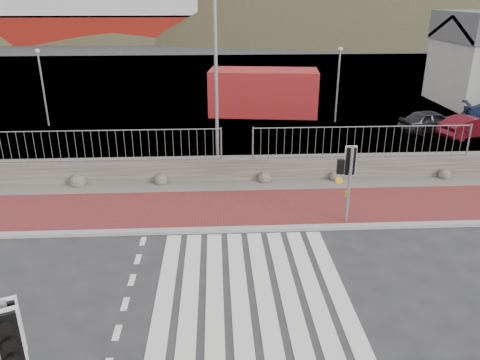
{
  "coord_description": "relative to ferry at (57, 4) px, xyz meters",
  "views": [
    {
      "loc": [
        -0.8,
        -9.73,
        6.76
      ],
      "look_at": [
        -0.11,
        3.0,
        1.69
      ],
      "focal_mm": 35.0,
      "sensor_mm": 36.0,
      "label": 1
    }
  ],
  "objects": [
    {
      "name": "kerb_far",
      "position": [
        24.65,
        -64.9,
        -5.31
      ],
      "size": [
        40.0,
        0.25,
        0.12
      ],
      "primitive_type": "cube",
      "color": "gray",
      "rests_on": "ground"
    },
    {
      "name": "sidewalk_far",
      "position": [
        24.65,
        -63.4,
        -5.32
      ],
      "size": [
        40.0,
        3.0,
        0.08
      ],
      "primitive_type": "cube",
      "color": "maroon",
      "rests_on": "ground"
    },
    {
      "name": "ferry",
      "position": [
        0.0,
        0.0,
        0.0
      ],
      "size": [
        50.0,
        16.0,
        20.0
      ],
      "color": "maroon",
      "rests_on": "ground"
    },
    {
      "name": "shipping_container",
      "position": [
        26.74,
        -49.91,
        -4.04
      ],
      "size": [
        6.62,
        3.42,
        2.64
      ],
      "primitive_type": "cube",
      "rotation": [
        0.0,
        0.0,
        -0.13
      ],
      "color": "maroon",
      "rests_on": "ground"
    },
    {
      "name": "car_b",
      "position": [
        36.7,
        -55.38,
        -4.81
      ],
      "size": [
        3.55,
        2.16,
        1.11
      ],
      "primitive_type": "imported",
      "rotation": [
        0.0,
        0.0,
        1.89
      ],
      "color": "#4E0B14",
      "rests_on": "ground"
    },
    {
      "name": "zebra_crossing",
      "position": [
        24.65,
        -67.9,
        -5.36
      ],
      "size": [
        4.62,
        5.6,
        0.01
      ],
      "color": "silver",
      "rests_on": "ground"
    },
    {
      "name": "ground",
      "position": [
        24.65,
        -67.9,
        -5.36
      ],
      "size": [
        220.0,
        220.0,
        0.0
      ],
      "primitive_type": "plane",
      "color": "#28282B",
      "rests_on": "ground"
    },
    {
      "name": "water",
      "position": [
        24.65,
        -5.0,
        -5.36
      ],
      "size": [
        220.0,
        50.0,
        0.05
      ],
      "primitive_type": "cube",
      "color": "#3F4C54",
      "rests_on": "ground"
    },
    {
      "name": "stone_wall",
      "position": [
        24.65,
        -60.6,
        -4.91
      ],
      "size": [
        40.0,
        0.6,
        0.9
      ],
      "primitive_type": "cube",
      "color": "#47423A",
      "rests_on": "ground"
    },
    {
      "name": "streetlight",
      "position": [
        24.04,
        -59.76,
        -0.86
      ],
      "size": [
        1.66,
        0.64,
        8.01
      ],
      "rotation": [
        0.0,
        0.0,
        0.29
      ],
      "color": "gray",
      "rests_on": "ground"
    },
    {
      "name": "gravel_strip",
      "position": [
        24.65,
        -61.4,
        -5.33
      ],
      "size": [
        40.0,
        1.5,
        0.06
      ],
      "primitive_type": "cube",
      "color": "#59544C",
      "rests_on": "ground"
    },
    {
      "name": "traffic_signal_near",
      "position": [
        20.75,
        -71.9,
        -3.44
      ],
      "size": [
        0.44,
        0.36,
        2.66
      ],
      "rotation": [
        0.0,
        0.0,
        0.41
      ],
      "color": "gray",
      "rests_on": "ground"
    },
    {
      "name": "hills_backdrop",
      "position": [
        31.4,
        20.0,
        -28.42
      ],
      "size": [
        254.0,
        90.0,
        100.0
      ],
      "color": "#343520",
      "rests_on": "ground"
    },
    {
      "name": "traffic_signal_far",
      "position": [
        27.89,
        -64.54,
        -3.52
      ],
      "size": [
        0.6,
        0.22,
        2.55
      ],
      "rotation": [
        0.0,
        0.0,
        3.13
      ],
      "color": "gray",
      "rests_on": "ground"
    },
    {
      "name": "quay",
      "position": [
        24.65,
        -40.0,
        -5.36
      ],
      "size": [
        120.0,
        40.0,
        0.5
      ],
      "primitive_type": "cube",
      "color": "#4C4C4F",
      "rests_on": "ground"
    },
    {
      "name": "car_a",
      "position": [
        35.15,
        -54.28,
        -4.79
      ],
      "size": [
        3.59,
        2.06,
        1.15
      ],
      "primitive_type": "imported",
      "rotation": [
        0.0,
        0.0,
        1.79
      ],
      "color": "black",
      "rests_on": "ground"
    },
    {
      "name": "railing",
      "position": [
        24.65,
        -60.75,
        -3.54
      ],
      "size": [
        18.07,
        0.07,
        1.22
      ],
      "color": "gray",
      "rests_on": "stone_wall"
    }
  ]
}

